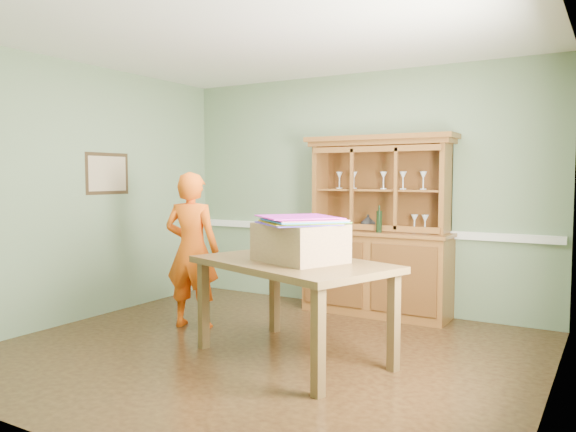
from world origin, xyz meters
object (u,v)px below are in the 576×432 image
Objects in this scene: dining_table at (293,273)px; person at (192,250)px; china_hutch at (377,251)px; cardboard_box at (300,242)px.

dining_table is 1.20× the size of person.
china_hutch is 1.26× the size of person.
person is at bearing -175.41° from dining_table.
person is at bearing 166.71° from cardboard_box.
cardboard_box is 0.43× the size of person.
dining_table is 0.26m from cardboard_box.
dining_table is at bearing -170.29° from cardboard_box.
person reaches higher than cardboard_box.
dining_table is 2.81× the size of cardboard_box.
china_hutch is at bearing -148.31° from person.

